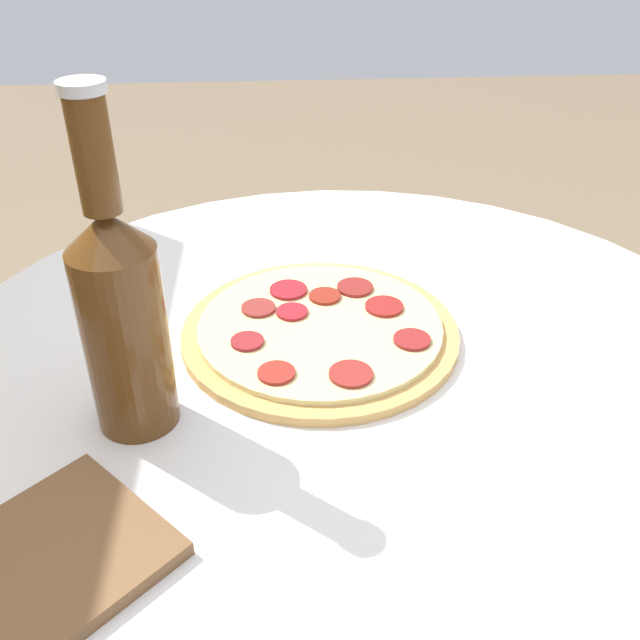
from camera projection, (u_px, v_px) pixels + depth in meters
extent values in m
cylinder|color=white|center=(344.00, 601.00, 0.90)|extent=(0.10, 0.10, 0.70)
cylinder|color=white|center=(351.00, 371.00, 0.70)|extent=(0.85, 0.85, 0.02)
cylinder|color=tan|center=(320.00, 332.00, 0.73)|extent=(0.28, 0.28, 0.01)
cylinder|color=beige|center=(320.00, 326.00, 0.72)|extent=(0.25, 0.25, 0.01)
cylinder|color=maroon|center=(355.00, 287.00, 0.78)|extent=(0.04, 0.04, 0.00)
cylinder|color=maroon|center=(325.00, 296.00, 0.76)|extent=(0.03, 0.03, 0.00)
cylinder|color=maroon|center=(276.00, 373.00, 0.65)|extent=(0.03, 0.03, 0.00)
cylinder|color=maroon|center=(292.00, 312.00, 0.73)|extent=(0.03, 0.03, 0.00)
cylinder|color=maroon|center=(258.00, 308.00, 0.74)|extent=(0.04, 0.04, 0.00)
cylinder|color=maroon|center=(384.00, 306.00, 0.74)|extent=(0.04, 0.04, 0.00)
cylinder|color=maroon|center=(247.00, 341.00, 0.69)|extent=(0.03, 0.03, 0.00)
cylinder|color=maroon|center=(288.00, 290.00, 0.77)|extent=(0.04, 0.04, 0.00)
cylinder|color=maroon|center=(412.00, 340.00, 0.69)|extent=(0.04, 0.04, 0.00)
cylinder|color=maroon|center=(351.00, 374.00, 0.65)|extent=(0.04, 0.04, 0.00)
cylinder|color=#563314|center=(127.00, 340.00, 0.58)|extent=(0.07, 0.07, 0.16)
cone|color=#563314|center=(107.00, 231.00, 0.52)|extent=(0.07, 0.07, 0.03)
cylinder|color=#563314|center=(93.00, 155.00, 0.49)|extent=(0.03, 0.03, 0.09)
cylinder|color=silver|center=(81.00, 86.00, 0.47)|extent=(0.03, 0.03, 0.01)
cube|color=brown|center=(58.00, 554.00, 0.49)|extent=(0.19, 0.19, 0.01)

